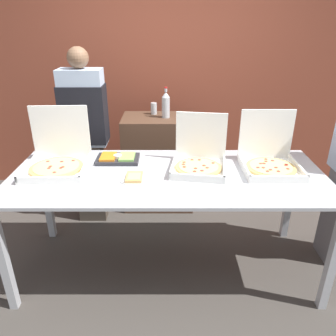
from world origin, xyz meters
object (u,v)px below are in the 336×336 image
object	(u,v)px
paper_plate_front_left	(134,178)
soda_can_silver	(154,108)
pizza_box_near_left	(270,159)
soda_bottle	(166,104)
pizza_box_far_right	(199,160)
pizza_box_far_left	(58,159)
person_server_vest	(86,130)
veggie_tray	(118,158)

from	to	relation	value
paper_plate_front_left	soda_can_silver	xyz separation A→B (m)	(0.10, 1.30, 0.19)
pizza_box_near_left	soda_bottle	bearing A→B (deg)	130.18
pizza_box_far_right	pizza_box_near_left	distance (m)	0.55
pizza_box_far_right	paper_plate_front_left	xyz separation A→B (m)	(-0.49, -0.20, -0.06)
pizza_box_near_left	paper_plate_front_left	distance (m)	1.07
pizza_box_far_left	paper_plate_front_left	distance (m)	0.65
soda_can_silver	person_server_vest	xyz separation A→B (m)	(-0.65, -0.41, -0.10)
paper_plate_front_left	pizza_box_far_left	bearing A→B (deg)	162.10
pizza_box_far_right	soda_bottle	distance (m)	1.03
soda_can_silver	pizza_box_near_left	bearing A→B (deg)	-49.09
veggie_tray	soda_can_silver	size ratio (longest dim) A/B	2.82
pizza_box_far_left	paper_plate_front_left	xyz separation A→B (m)	(0.62, -0.20, -0.07)
soda_bottle	person_server_vest	bearing A→B (deg)	-160.10
pizza_box_far_left	soda_bottle	bearing A→B (deg)	46.60
paper_plate_front_left	person_server_vest	distance (m)	1.05
pizza_box_near_left	person_server_vest	size ratio (longest dim) A/B	0.26
paper_plate_front_left	soda_bottle	world-z (taller)	soda_bottle
pizza_box_far_left	pizza_box_near_left	distance (m)	1.67
pizza_box_far_left	soda_bottle	size ratio (longest dim) A/B	1.57
pizza_box_far_right	pizza_box_far_left	world-z (taller)	pizza_box_far_left
soda_can_silver	pizza_box_far_left	bearing A→B (deg)	-123.16
pizza_box_far_left	person_server_vest	xyz separation A→B (m)	(0.07, 0.68, 0.02)
person_server_vest	veggie_tray	bearing A→B (deg)	125.27
person_server_vest	pizza_box_far_left	bearing A→B (deg)	84.49
veggie_tray	soda_can_silver	distance (m)	1.01
pizza_box_far_left	pizza_box_near_left	bearing A→B (deg)	-2.31
pizza_box_near_left	soda_can_silver	distance (m)	1.46
pizza_box_near_left	soda_can_silver	bearing A→B (deg)	130.82
veggie_tray	pizza_box_near_left	bearing A→B (deg)	-6.75
pizza_box_far_left	soda_can_silver	distance (m)	1.31
pizza_box_far_left	soda_can_silver	xyz separation A→B (m)	(0.72, 1.10, 0.12)
paper_plate_front_left	pizza_box_near_left	bearing A→B (deg)	10.62
pizza_box_near_left	person_server_vest	distance (m)	1.74
pizza_box_far_left	veggie_tray	xyz separation A→B (m)	(0.45, 0.14, -0.06)
paper_plate_front_left	veggie_tray	size ratio (longest dim) A/B	0.63
paper_plate_front_left	soda_bottle	bearing A→B (deg)	78.97
person_server_vest	pizza_box_near_left	bearing A→B (deg)	156.77
pizza_box_near_left	soda_bottle	size ratio (longest dim) A/B	1.43
veggie_tray	pizza_box_far_left	bearing A→B (deg)	-162.62
paper_plate_front_left	soda_bottle	size ratio (longest dim) A/B	0.70
pizza_box_far_left	person_server_vest	bearing A→B (deg)	82.29
soda_bottle	person_server_vest	world-z (taller)	person_server_vest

